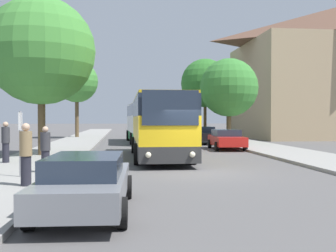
{
  "coord_description": "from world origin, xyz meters",
  "views": [
    {
      "loc": [
        -2.94,
        -15.15,
        2.14
      ],
      "look_at": [
        0.1,
        11.19,
        1.63
      ],
      "focal_mm": 42.0,
      "sensor_mm": 36.0,
      "label": 1
    }
  ],
  "objects_px": {
    "tree_left_far": "(77,82)",
    "bus_stop_sign": "(20,136)",
    "pedestrian_walking_back": "(6,142)",
    "parked_car_left_curb": "(86,181)",
    "parked_car_right_far": "(204,135)",
    "tree_right_mid": "(229,88)",
    "pedestrian_waiting_far": "(26,154)",
    "tree_right_near": "(205,83)",
    "bus_front": "(159,125)",
    "pedestrian_waiting_near": "(45,149)",
    "parked_car_right_near": "(226,139)",
    "tree_left_near": "(41,51)",
    "bus_middle": "(144,122)"
  },
  "relations": [
    {
      "from": "tree_left_far",
      "to": "bus_stop_sign",
      "type": "bearing_deg",
      "value": -87.2
    },
    {
      "from": "pedestrian_walking_back",
      "to": "parked_car_left_curb",
      "type": "bearing_deg",
      "value": -48.54
    },
    {
      "from": "parked_car_right_far",
      "to": "tree_right_mid",
      "type": "bearing_deg",
      "value": 164.83
    },
    {
      "from": "tree_left_far",
      "to": "pedestrian_waiting_far",
      "type": "bearing_deg",
      "value": -86.21
    },
    {
      "from": "bus_stop_sign",
      "to": "pedestrian_walking_back",
      "type": "xyz_separation_m",
      "value": [
        -1.77,
        4.51,
        -0.46
      ]
    },
    {
      "from": "tree_right_near",
      "to": "tree_left_far",
      "type": "bearing_deg",
      "value": -155.55
    },
    {
      "from": "bus_front",
      "to": "tree_left_far",
      "type": "xyz_separation_m",
      "value": [
        -6.89,
        22.06,
        4.34
      ]
    },
    {
      "from": "pedestrian_waiting_near",
      "to": "pedestrian_waiting_far",
      "type": "relative_size",
      "value": 0.92
    },
    {
      "from": "parked_car_left_curb",
      "to": "parked_car_right_near",
      "type": "xyz_separation_m",
      "value": [
        7.94,
        17.34,
        0.03
      ]
    },
    {
      "from": "pedestrian_walking_back",
      "to": "tree_left_near",
      "type": "xyz_separation_m",
      "value": [
        0.85,
        3.69,
        4.72
      ]
    },
    {
      "from": "pedestrian_waiting_far",
      "to": "pedestrian_walking_back",
      "type": "distance_m",
      "value": 6.87
    },
    {
      "from": "pedestrian_waiting_far",
      "to": "parked_car_right_near",
      "type": "bearing_deg",
      "value": 103.76
    },
    {
      "from": "parked_car_right_near",
      "to": "bus_stop_sign",
      "type": "relative_size",
      "value": 2.03
    },
    {
      "from": "bus_middle",
      "to": "bus_stop_sign",
      "type": "height_order",
      "value": "bus_middle"
    },
    {
      "from": "pedestrian_walking_back",
      "to": "tree_left_near",
      "type": "distance_m",
      "value": 6.05
    },
    {
      "from": "bus_middle",
      "to": "tree_right_near",
      "type": "height_order",
      "value": "tree_right_near"
    },
    {
      "from": "pedestrian_waiting_near",
      "to": "parked_car_right_far",
      "type": "bearing_deg",
      "value": 116.37
    },
    {
      "from": "parked_car_right_far",
      "to": "pedestrian_waiting_near",
      "type": "relative_size",
      "value": 2.41
    },
    {
      "from": "tree_left_near",
      "to": "tree_right_mid",
      "type": "bearing_deg",
      "value": 36.6
    },
    {
      "from": "bus_middle",
      "to": "parked_car_right_far",
      "type": "distance_m",
      "value": 5.57
    },
    {
      "from": "parked_car_left_curb",
      "to": "tree_left_far",
      "type": "xyz_separation_m",
      "value": [
        -4.09,
        34.17,
        5.41
      ]
    },
    {
      "from": "pedestrian_waiting_near",
      "to": "tree_left_near",
      "type": "height_order",
      "value": "tree_left_near"
    },
    {
      "from": "bus_front",
      "to": "pedestrian_waiting_far",
      "type": "distance_m",
      "value": 10.41
    },
    {
      "from": "bus_front",
      "to": "tree_left_far",
      "type": "distance_m",
      "value": 23.52
    },
    {
      "from": "parked_car_right_far",
      "to": "pedestrian_waiting_near",
      "type": "xyz_separation_m",
      "value": [
        -9.6,
        -17.58,
        0.25
      ]
    },
    {
      "from": "bus_middle",
      "to": "pedestrian_waiting_far",
      "type": "bearing_deg",
      "value": -103.72
    },
    {
      "from": "bus_stop_sign",
      "to": "tree_right_mid",
      "type": "bearing_deg",
      "value": 55.7
    },
    {
      "from": "pedestrian_waiting_near",
      "to": "pedestrian_walking_back",
      "type": "distance_m",
      "value": 4.3
    },
    {
      "from": "pedestrian_walking_back",
      "to": "tree_left_far",
      "type": "xyz_separation_m",
      "value": [
        0.34,
        24.83,
        5.02
      ]
    },
    {
      "from": "parked_car_left_curb",
      "to": "parked_car_right_near",
      "type": "bearing_deg",
      "value": 68.27
    },
    {
      "from": "bus_front",
      "to": "tree_left_far",
      "type": "height_order",
      "value": "tree_left_far"
    },
    {
      "from": "bus_front",
      "to": "parked_car_right_far",
      "type": "xyz_separation_m",
      "value": [
        4.79,
        11.26,
        -1.02
      ]
    },
    {
      "from": "parked_car_right_far",
      "to": "bus_front",
      "type": "bearing_deg",
      "value": 66.04
    },
    {
      "from": "pedestrian_walking_back",
      "to": "tree_left_near",
      "type": "relative_size",
      "value": 0.22
    },
    {
      "from": "parked_car_left_curb",
      "to": "tree_right_near",
      "type": "distance_m",
      "value": 43.27
    },
    {
      "from": "tree_left_far",
      "to": "tree_right_near",
      "type": "relative_size",
      "value": 0.85
    },
    {
      "from": "parked_car_right_far",
      "to": "tree_right_near",
      "type": "xyz_separation_m",
      "value": [
        3.93,
        17.9,
        5.98
      ]
    },
    {
      "from": "parked_car_right_far",
      "to": "tree_left_far",
      "type": "xyz_separation_m",
      "value": [
        -11.68,
        10.8,
        5.35
      ]
    },
    {
      "from": "pedestrian_waiting_near",
      "to": "parked_car_left_curb",
      "type": "bearing_deg",
      "value": -15.88
    },
    {
      "from": "bus_front",
      "to": "pedestrian_waiting_near",
      "type": "xyz_separation_m",
      "value": [
        -4.81,
        -6.32,
        -0.77
      ]
    },
    {
      "from": "pedestrian_walking_back",
      "to": "tree_right_near",
      "type": "bearing_deg",
      "value": 79.57
    },
    {
      "from": "bus_middle",
      "to": "parked_car_right_far",
      "type": "xyz_separation_m",
      "value": [
        4.84,
        -2.53,
        -1.07
      ]
    },
    {
      "from": "parked_car_left_curb",
      "to": "pedestrian_waiting_far",
      "type": "distance_m",
      "value": 3.57
    },
    {
      "from": "bus_front",
      "to": "parked_car_right_near",
      "type": "relative_size",
      "value": 2.35
    },
    {
      "from": "pedestrian_waiting_far",
      "to": "tree_right_mid",
      "type": "bearing_deg",
      "value": 108.08
    },
    {
      "from": "parked_car_right_near",
      "to": "pedestrian_walking_back",
      "type": "distance_m",
      "value": 14.73
    },
    {
      "from": "bus_middle",
      "to": "pedestrian_walking_back",
      "type": "bearing_deg",
      "value": -115.44
    },
    {
      "from": "bus_front",
      "to": "bus_stop_sign",
      "type": "xyz_separation_m",
      "value": [
        -5.45,
        -7.27,
        -0.23
      ]
    },
    {
      "from": "parked_car_right_far",
      "to": "pedestrian_waiting_far",
      "type": "height_order",
      "value": "pedestrian_waiting_far"
    },
    {
      "from": "parked_car_left_curb",
      "to": "pedestrian_waiting_far",
      "type": "height_order",
      "value": "pedestrian_waiting_far"
    }
  ]
}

